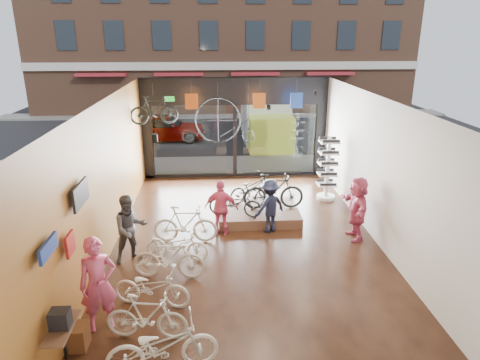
{
  "coord_description": "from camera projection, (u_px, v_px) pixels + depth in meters",
  "views": [
    {
      "loc": [
        -0.81,
        -10.05,
        5.33
      ],
      "look_at": [
        -0.09,
        1.4,
        1.38
      ],
      "focal_mm": 32.0,
      "sensor_mm": 36.0,
      "label": 1
    }
  ],
  "objects": [
    {
      "name": "wall_right",
      "position": [
        385.0,
        176.0,
        10.86
      ],
      "size": [
        0.04,
        12.0,
        3.8
      ],
      "primitive_type": "cube",
      "color": "beige",
      "rests_on": "ground"
    },
    {
      "name": "customer_3",
      "position": [
        270.0,
        206.0,
        11.9
      ],
      "size": [
        1.15,
        1.0,
        1.55
      ],
      "primitive_type": "imported",
      "rotation": [
        0.0,
        0.0,
        3.68
      ],
      "color": "#161C33",
      "rests_on": "ground_plane"
    },
    {
      "name": "ground_plane",
      "position": [
        247.0,
        247.0,
        11.27
      ],
      "size": [
        7.0,
        12.0,
        0.04
      ],
      "primitive_type": "cube",
      "color": "black",
      "rests_on": "ground"
    },
    {
      "name": "wall_left",
      "position": [
        104.0,
        181.0,
        10.44
      ],
      "size": [
        0.04,
        12.0,
        3.8
      ],
      "primitive_type": "cube",
      "color": "#984B1F",
      "rests_on": "ground"
    },
    {
      "name": "jersey_left",
      "position": [
        192.0,
        101.0,
        15.09
      ],
      "size": [
        0.45,
        0.03,
        0.55
      ],
      "primitive_type": "cube",
      "color": "#CC5919",
      "rests_on": "ceiling"
    },
    {
      "name": "sunglasses_rack",
      "position": [
        328.0,
        169.0,
        14.22
      ],
      "size": [
        0.65,
        0.54,
        2.12
      ],
      "primitive_type": null,
      "rotation": [
        0.0,
        0.0,
        0.04
      ],
      "color": "white",
      "rests_on": "ground_plane"
    },
    {
      "name": "floor_bike_2",
      "position": [
        152.0,
        287.0,
        8.72
      ],
      "size": [
        1.69,
        0.91,
        0.85
      ],
      "primitive_type": "imported",
      "rotation": [
        0.0,
        0.0,
        1.34
      ],
      "color": "beige",
      "rests_on": "ground_plane"
    },
    {
      "name": "floor_bike_4",
      "position": [
        177.0,
        245.0,
        10.5
      ],
      "size": [
        1.62,
        0.8,
        0.81
      ],
      "primitive_type": "imported",
      "rotation": [
        0.0,
        0.0,
        1.39
      ],
      "color": "beige",
      "rests_on": "ground_plane"
    },
    {
      "name": "sidewalk_near",
      "position": [
        234.0,
        165.0,
        18.04
      ],
      "size": [
        30.0,
        2.4,
        0.12
      ],
      "primitive_type": "cube",
      "color": "slate",
      "rests_on": "ground"
    },
    {
      "name": "ceiling",
      "position": [
        248.0,
        101.0,
        10.03
      ],
      "size": [
        7.0,
        12.0,
        0.04
      ],
      "primitive_type": "cube",
      "color": "black",
      "rests_on": "ground"
    },
    {
      "name": "opposite_building",
      "position": [
        223.0,
        8.0,
        29.28
      ],
      "size": [
        26.0,
        5.0,
        14.0
      ],
      "primitive_type": "cube",
      "color": "brown",
      "rests_on": "ground"
    },
    {
      "name": "street_car",
      "position": [
        164.0,
        127.0,
        22.16
      ],
      "size": [
        4.26,
        1.71,
        1.45
      ],
      "primitive_type": "imported",
      "rotation": [
        0.0,
        0.0,
        1.57
      ],
      "color": "gray",
      "rests_on": "street_road"
    },
    {
      "name": "jersey_right",
      "position": [
        296.0,
        100.0,
        15.31
      ],
      "size": [
        0.45,
        0.03,
        0.55
      ],
      "primitive_type": "cube",
      "color": "#1E3F99",
      "rests_on": "ceiling"
    },
    {
      "name": "floor_bike_5",
      "position": [
        185.0,
        224.0,
        11.38
      ],
      "size": [
        1.74,
        0.6,
        1.03
      ],
      "primitive_type": "imported",
      "rotation": [
        0.0,
        0.0,
        1.5
      ],
      "color": "beige",
      "rests_on": "ground_plane"
    },
    {
      "name": "floor_bike_0",
      "position": [
        163.0,
        346.0,
        6.99
      ],
      "size": [
        1.92,
        0.92,
        0.97
      ],
      "primitive_type": "imported",
      "rotation": [
        0.0,
        0.0,
        1.73
      ],
      "color": "beige",
      "rests_on": "ground_plane"
    },
    {
      "name": "sidewalk_far",
      "position": [
        225.0,
        115.0,
        29.18
      ],
      "size": [
        30.0,
        2.0,
        0.12
      ],
      "primitive_type": "cube",
      "color": "slate",
      "rests_on": "ground"
    },
    {
      "name": "street_road",
      "position": [
        227.0,
        128.0,
        25.43
      ],
      "size": [
        30.0,
        18.0,
        0.02
      ],
      "primitive_type": "cube",
      "color": "black",
      "rests_on": "ground"
    },
    {
      "name": "floor_bike_1",
      "position": [
        147.0,
        317.0,
        7.75
      ],
      "size": [
        1.56,
        0.62,
        0.91
      ],
      "primitive_type": "imported",
      "rotation": [
        0.0,
        0.0,
        1.44
      ],
      "color": "beige",
      "rests_on": "ground_plane"
    },
    {
      "name": "exit_sign",
      "position": [
        170.0,
        99.0,
        15.68
      ],
      "size": [
        0.35,
        0.06,
        0.18
      ],
      "primitive_type": "cube",
      "color": "#198C26",
      "rests_on": "storefront"
    },
    {
      "name": "display_bike_right",
      "position": [
        252.0,
        188.0,
        13.42
      ],
      "size": [
        1.7,
        1.33,
        0.86
      ],
      "primitive_type": "imported",
      "rotation": [
        0.0,
        0.0,
        2.11
      ],
      "color": "black",
      "rests_on": "display_platform"
    },
    {
      "name": "customer_1",
      "position": [
        130.0,
        229.0,
        10.34
      ],
      "size": [
        1.04,
        0.96,
        1.71
      ],
      "primitive_type": "imported",
      "rotation": [
        0.0,
        0.0,
        0.49
      ],
      "color": "#3F3F44",
      "rests_on": "ground_plane"
    },
    {
      "name": "floor_bike_3",
      "position": [
        169.0,
        258.0,
        9.68
      ],
      "size": [
        1.71,
        0.68,
        1.0
      ],
      "primitive_type": "imported",
      "rotation": [
        0.0,
        0.0,
        1.44
      ],
      "color": "beige",
      "rests_on": "ground_plane"
    },
    {
      "name": "display_bike_mid",
      "position": [
        274.0,
        191.0,
        12.79
      ],
      "size": [
        1.82,
        0.54,
        1.09
      ],
      "primitive_type": "imported",
      "rotation": [
        0.0,
        0.0,
        1.58
      ],
      "color": "black",
      "rests_on": "display_platform"
    },
    {
      "name": "wall_back",
      "position": [
        288.0,
        345.0,
        4.97
      ],
      "size": [
        7.0,
        0.04,
        3.8
      ],
      "primitive_type": "cube",
      "color": "beige",
      "rests_on": "ground"
    },
    {
      "name": "customer_5",
      "position": [
        357.0,
        208.0,
        11.5
      ],
      "size": [
        0.53,
        1.63,
        1.75
      ],
      "primitive_type": "imported",
      "rotation": [
        0.0,
        0.0,
        4.72
      ],
      "color": "#CC4C72",
      "rests_on": "ground_plane"
    },
    {
      "name": "display_platform",
      "position": [
        258.0,
        213.0,
        12.98
      ],
      "size": [
        2.4,
        1.8,
        0.3
      ],
      "primitive_type": "cube",
      "color": "brown",
      "rests_on": "ground_plane"
    },
    {
      "name": "jersey_mid",
      "position": [
        259.0,
        101.0,
        15.23
      ],
      "size": [
        0.45,
        0.03,
        0.55
      ],
      "primitive_type": "cube",
      "color": "#CC5919",
      "rests_on": "ceiling"
    },
    {
      "name": "customer_0",
      "position": [
        98.0,
        284.0,
        7.9
      ],
      "size": [
        0.8,
        0.66,
        1.87
      ],
      "primitive_type": "imported",
      "rotation": [
        0.0,
        0.0,
        0.35
      ],
      "color": "#CC4C72",
      "rests_on": "ground_plane"
    },
    {
      "name": "customer_2",
      "position": [
        221.0,
        208.0,
        11.72
      ],
      "size": [
        0.99,
        0.58,
        1.59
      ],
      "primitive_type": "imported",
      "rotation": [
        0.0,
        0.0,
        2.93
      ],
      "color": "#CC4C72",
      "rests_on": "ground_plane"
    },
    {
      "name": "box_truck",
      "position": [
        266.0,
        119.0,
        21.35
      ],
      "size": [
        2.13,
        6.38,
        2.51
      ],
      "primitive_type": null,
      "color": "silver",
      "rests_on": "street_road"
    },
    {
      "name": "display_bike_left",
      "position": [
        235.0,
        203.0,
        12.3
      ],
      "size": [
        1.64,
        0.9,
        0.82
      ],
      "primitive_type": "imported",
      "rotation": [
        0.0,
        0.0,
        1.33
      ],
      "color": "black",
      "rests_on": "display_platform"
    },
    {
      "name": "wall_merch",
      "position": [
        67.0,
        281.0,
        7.34
      ],
      "size": [
        0.4,
        2.4,
        2.6
      ],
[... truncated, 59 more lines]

